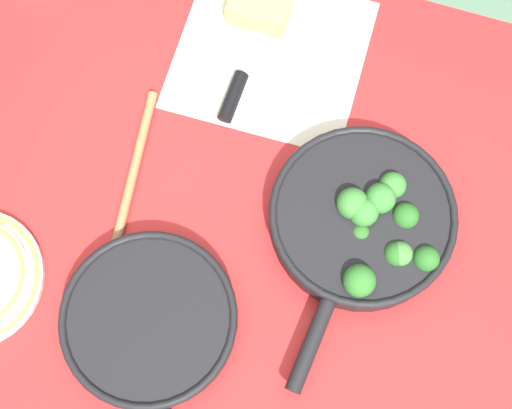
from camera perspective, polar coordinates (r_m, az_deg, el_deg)
name	(u,v)px	position (r m, az deg, el deg)	size (l,w,h in m)	color
ground_plane	(256,292)	(1.81, 0.00, -7.04)	(14.00, 14.00, 0.00)	#51755B
dining_table_red	(256,223)	(1.18, 0.00, -1.49)	(1.14, 0.88, 0.73)	red
skillet_broccoli	(364,220)	(1.07, 8.62, -1.25)	(0.28, 0.42, 0.08)	black
skillet_eggs	(150,322)	(1.05, -8.48, -9.30)	(0.27, 0.37, 0.04)	black
wooden_spoon	(118,232)	(1.10, -10.95, -2.21)	(0.08, 0.38, 0.02)	#996B42
parchment_sheet	(270,54)	(1.20, 1.16, 11.92)	(0.31, 0.30, 0.00)	silver
grater_knife	(241,76)	(1.17, -1.17, 10.22)	(0.03, 0.24, 0.02)	silver
cheese_block	(260,8)	(1.22, 0.34, 15.46)	(0.10, 0.07, 0.05)	#E0C15B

